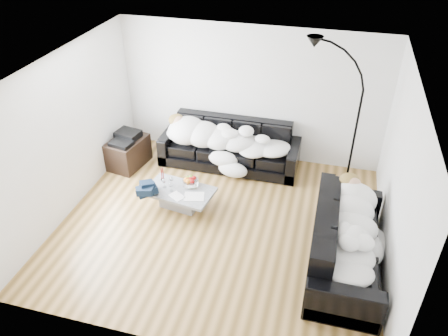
% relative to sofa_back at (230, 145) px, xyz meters
% --- Properties ---
extents(ground, '(5.00, 5.00, 0.00)m').
position_rel_sofa_back_xyz_m(ground, '(0.28, -1.77, -0.43)').
color(ground, brown).
rests_on(ground, ground).
extents(wall_back, '(5.00, 0.02, 2.60)m').
position_rel_sofa_back_xyz_m(wall_back, '(0.28, 0.48, 0.87)').
color(wall_back, silver).
rests_on(wall_back, ground).
extents(wall_left, '(0.02, 4.50, 2.60)m').
position_rel_sofa_back_xyz_m(wall_left, '(-2.22, -1.77, 0.87)').
color(wall_left, silver).
rests_on(wall_left, ground).
extents(wall_right, '(0.02, 4.50, 2.60)m').
position_rel_sofa_back_xyz_m(wall_right, '(2.78, -1.77, 0.87)').
color(wall_right, silver).
rests_on(wall_right, ground).
extents(ceiling, '(5.00, 5.00, 0.00)m').
position_rel_sofa_back_xyz_m(ceiling, '(0.28, -1.77, 2.17)').
color(ceiling, white).
rests_on(ceiling, ground).
extents(sofa_back, '(2.63, 0.91, 0.86)m').
position_rel_sofa_back_xyz_m(sofa_back, '(0.00, 0.00, 0.00)').
color(sofa_back, black).
rests_on(sofa_back, ground).
extents(sofa_right, '(0.97, 2.26, 0.91)m').
position_rel_sofa_back_xyz_m(sofa_right, '(2.25, -2.15, 0.03)').
color(sofa_right, black).
rests_on(sofa_right, ground).
extents(sleeper_back, '(2.23, 0.77, 0.45)m').
position_rel_sofa_back_xyz_m(sleeper_back, '(0.00, -0.05, 0.21)').
color(sleeper_back, white).
rests_on(sleeper_back, sofa_back).
extents(sleeper_right, '(0.82, 1.93, 0.47)m').
position_rel_sofa_back_xyz_m(sleeper_right, '(2.25, -2.15, 0.23)').
color(sleeper_right, white).
rests_on(sleeper_right, sofa_right).
extents(teal_cushion, '(0.42, 0.38, 0.20)m').
position_rel_sofa_back_xyz_m(teal_cushion, '(2.19, -1.45, 0.29)').
color(teal_cushion, '#0A424A').
rests_on(teal_cushion, sofa_right).
extents(coffee_table, '(1.21, 0.82, 0.33)m').
position_rel_sofa_back_xyz_m(coffee_table, '(-0.49, -1.48, -0.27)').
color(coffee_table, '#939699').
rests_on(coffee_table, ground).
extents(fruit_bowl, '(0.31, 0.31, 0.17)m').
position_rel_sofa_back_xyz_m(fruit_bowl, '(-0.35, -1.29, -0.02)').
color(fruit_bowl, white).
rests_on(fruit_bowl, coffee_table).
extents(wine_glass_a, '(0.09, 0.09, 0.18)m').
position_rel_sofa_back_xyz_m(wine_glass_a, '(-0.66, -1.39, -0.01)').
color(wine_glass_a, white).
rests_on(wine_glass_a, coffee_table).
extents(wine_glass_b, '(0.09, 0.09, 0.18)m').
position_rel_sofa_back_xyz_m(wine_glass_b, '(-0.75, -1.47, -0.01)').
color(wine_glass_b, white).
rests_on(wine_glass_b, coffee_table).
extents(wine_glass_c, '(0.09, 0.09, 0.16)m').
position_rel_sofa_back_xyz_m(wine_glass_c, '(-0.61, -1.54, -0.02)').
color(wine_glass_c, white).
rests_on(wine_glass_c, coffee_table).
extents(candle_left, '(0.05, 0.05, 0.23)m').
position_rel_sofa_back_xyz_m(candle_left, '(-0.88, -1.28, 0.01)').
color(candle_left, maroon).
rests_on(candle_left, coffee_table).
extents(candle_right, '(0.05, 0.05, 0.24)m').
position_rel_sofa_back_xyz_m(candle_right, '(-0.85, -1.27, 0.02)').
color(candle_right, maroon).
rests_on(candle_right, coffee_table).
extents(newspaper_a, '(0.38, 0.32, 0.01)m').
position_rel_sofa_back_xyz_m(newspaper_a, '(-0.19, -1.59, -0.10)').
color(newspaper_a, silver).
rests_on(newspaper_a, coffee_table).
extents(newspaper_b, '(0.30, 0.28, 0.01)m').
position_rel_sofa_back_xyz_m(newspaper_b, '(-0.47, -1.66, -0.10)').
color(newspaper_b, silver).
rests_on(newspaper_b, coffee_table).
extents(navy_jacket, '(0.42, 0.38, 0.18)m').
position_rel_sofa_back_xyz_m(navy_jacket, '(-0.97, -1.73, 0.07)').
color(navy_jacket, black).
rests_on(navy_jacket, coffee_table).
extents(shoes, '(0.53, 0.45, 0.10)m').
position_rel_sofa_back_xyz_m(shoes, '(2.08, -2.34, -0.38)').
color(shoes, '#472311').
rests_on(shoes, ground).
extents(av_cabinet, '(0.69, 0.89, 0.55)m').
position_rel_sofa_back_xyz_m(av_cabinet, '(-1.89, -0.52, -0.15)').
color(av_cabinet, black).
rests_on(av_cabinet, ground).
extents(stereo, '(0.50, 0.42, 0.13)m').
position_rel_sofa_back_xyz_m(stereo, '(-1.89, -0.52, 0.19)').
color(stereo, black).
rests_on(stereo, av_cabinet).
extents(floor_lamp, '(0.91, 0.47, 2.39)m').
position_rel_sofa_back_xyz_m(floor_lamp, '(2.21, -0.35, 0.76)').
color(floor_lamp, black).
rests_on(floor_lamp, ground).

